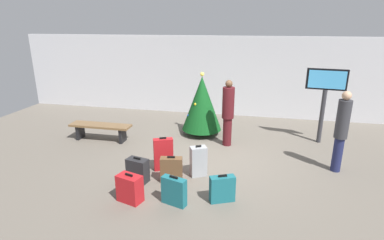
% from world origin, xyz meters
% --- Properties ---
extents(ground_plane, '(16.00, 16.00, 0.00)m').
position_xyz_m(ground_plane, '(0.00, 0.00, 0.00)').
color(ground_plane, '#665E54').
extents(back_wall, '(16.00, 0.20, 2.83)m').
position_xyz_m(back_wall, '(0.00, 3.97, 1.41)').
color(back_wall, silver).
rests_on(back_wall, ground_plane).
extents(holiday_tree, '(1.18, 1.18, 1.90)m').
position_xyz_m(holiday_tree, '(-0.59, 1.67, 0.97)').
color(holiday_tree, '#4C3319').
rests_on(holiday_tree, ground_plane).
extents(flight_info_kiosk, '(1.04, 0.22, 2.09)m').
position_xyz_m(flight_info_kiosk, '(2.79, 1.72, 1.50)').
color(flight_info_kiosk, '#333338').
rests_on(flight_info_kiosk, ground_plane).
extents(waiting_bench, '(1.78, 0.44, 0.48)m').
position_xyz_m(waiting_bench, '(-3.34, 0.56, 0.37)').
color(waiting_bench, brown).
rests_on(waiting_bench, ground_plane).
extents(traveller_0, '(0.35, 0.35, 1.87)m').
position_xyz_m(traveller_0, '(2.86, -0.06, 1.01)').
color(traveller_0, '#1E234C').
rests_on(traveller_0, ground_plane).
extents(traveller_1, '(0.38, 0.38, 1.83)m').
position_xyz_m(traveller_1, '(0.25, 0.97, 0.97)').
color(traveller_1, '#4C1419').
rests_on(traveller_1, ground_plane).
extents(suitcase_0, '(0.49, 0.27, 0.59)m').
position_xyz_m(suitcase_0, '(-0.70, -1.33, 0.28)').
color(suitcase_0, brown).
rests_on(suitcase_0, ground_plane).
extents(suitcase_1, '(0.52, 0.39, 0.57)m').
position_xyz_m(suitcase_1, '(-1.26, -2.22, 0.27)').
color(suitcase_1, '#B2191E').
rests_on(suitcase_1, ground_plane).
extents(suitcase_2, '(0.50, 0.30, 0.58)m').
position_xyz_m(suitcase_2, '(-0.41, -2.15, 0.27)').
color(suitcase_2, '#19606B').
rests_on(suitcase_2, ground_plane).
extents(suitcase_3, '(0.41, 0.35, 0.72)m').
position_xyz_m(suitcase_3, '(-0.19, -0.94, 0.34)').
color(suitcase_3, '#9EA0A5').
rests_on(suitcase_3, ground_plane).
extents(suitcase_4, '(0.51, 0.35, 0.56)m').
position_xyz_m(suitcase_4, '(0.45, -1.86, 0.26)').
color(suitcase_4, '#19606B').
rests_on(suitcase_4, ground_plane).
extents(suitcase_5, '(0.50, 0.34, 0.55)m').
position_xyz_m(suitcase_5, '(-1.40, -1.47, 0.26)').
color(suitcase_5, '#232326').
rests_on(suitcase_5, ground_plane).
extents(suitcase_6, '(0.47, 0.32, 0.80)m').
position_xyz_m(suitcase_6, '(-1.03, -0.83, 0.38)').
color(suitcase_6, '#B2191E').
rests_on(suitcase_6, ground_plane).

